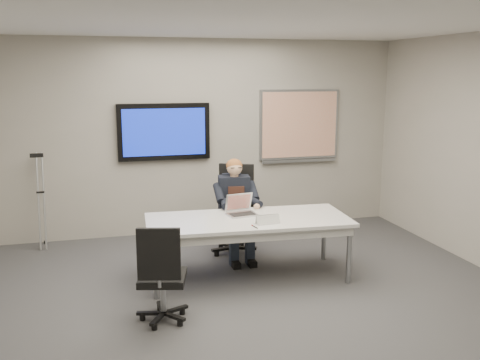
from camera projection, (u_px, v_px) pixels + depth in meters
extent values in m
cube|color=#343436|center=(258.00, 317.00, 5.18)|extent=(6.00, 6.00, 0.02)
cube|color=silver|center=(260.00, 17.00, 4.62)|extent=(6.00, 6.00, 0.02)
cube|color=#A6A096|center=(198.00, 137.00, 7.74)|extent=(6.00, 0.02, 2.80)
cube|color=silver|center=(248.00, 220.00, 6.05)|extent=(2.34, 1.09, 0.04)
cube|color=beige|center=(248.00, 226.00, 6.07)|extent=(2.24, 0.99, 0.10)
cylinder|color=gray|center=(156.00, 269.00, 5.53)|extent=(0.06, 0.06, 0.67)
cylinder|color=gray|center=(349.00, 255.00, 5.94)|extent=(0.06, 0.06, 0.67)
cylinder|color=gray|center=(152.00, 245.00, 6.30)|extent=(0.06, 0.06, 0.67)
cylinder|color=gray|center=(324.00, 234.00, 6.71)|extent=(0.06, 0.06, 0.67)
cube|color=black|center=(164.00, 132.00, 7.55)|extent=(1.30, 0.08, 0.80)
cube|color=navy|center=(164.00, 132.00, 7.50)|extent=(1.16, 0.01, 0.66)
cube|color=gray|center=(299.00, 124.00, 8.08)|extent=(1.25, 0.04, 1.05)
cube|color=white|center=(300.00, 125.00, 8.06)|extent=(1.18, 0.01, 0.98)
cube|color=gray|center=(299.00, 161.00, 8.16)|extent=(1.18, 0.05, 0.04)
cylinder|color=gray|center=(233.00, 231.00, 6.94)|extent=(0.07, 0.07, 0.39)
cube|color=black|center=(233.00, 216.00, 6.90)|extent=(0.67, 0.67, 0.08)
cube|color=black|center=(236.00, 185.00, 7.06)|extent=(0.44, 0.24, 0.57)
cylinder|color=gray|center=(163.00, 294.00, 5.06)|extent=(0.06, 0.06, 0.33)
cube|color=black|center=(163.00, 278.00, 5.03)|extent=(0.52, 0.52, 0.06)
cube|color=black|center=(159.00, 254.00, 4.77)|extent=(0.39, 0.14, 0.48)
cube|color=black|center=(234.00, 197.00, 6.81)|extent=(0.41, 0.27, 0.54)
cube|color=#331C15|center=(236.00, 197.00, 6.69)|extent=(0.20, 0.04, 0.26)
sphere|color=#DDAD87|center=(234.00, 168.00, 6.71)|extent=(0.19, 0.19, 0.19)
ellipsoid|color=brown|center=(234.00, 165.00, 6.72)|extent=(0.20, 0.20, 0.17)
cube|color=#B9B9BB|center=(242.00, 215.00, 6.17)|extent=(0.36, 0.28, 0.02)
cube|color=black|center=(242.00, 214.00, 6.16)|extent=(0.30, 0.20, 0.00)
cube|color=#B9B9BB|center=(239.00, 202.00, 6.29)|extent=(0.34, 0.13, 0.22)
cube|color=red|center=(239.00, 202.00, 6.28)|extent=(0.29, 0.11, 0.18)
cylinder|color=black|center=(254.00, 227.00, 5.70)|extent=(0.03, 0.13, 0.01)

